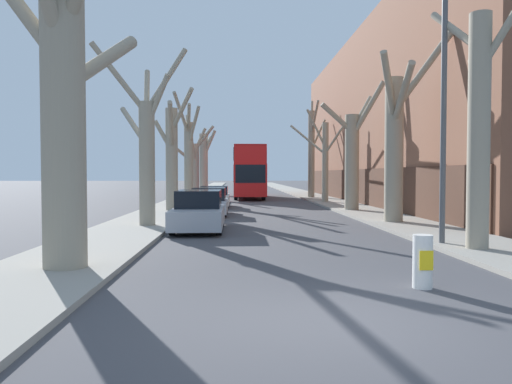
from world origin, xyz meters
The scene contains 21 objects.
ground_plane centered at (0.00, 0.00, 0.00)m, with size 300.00×300.00×0.00m, color #424247.
sidewalk_left centered at (-5.39, 50.00, 0.06)m, with size 2.90×120.00×0.12m, color gray.
sidewalk_right centered at (5.39, 50.00, 0.06)m, with size 2.90×120.00×0.12m, color gray.
building_facade_right centered at (11.82, 28.62, 6.01)m, with size 10.08×40.07×12.05m.
street_tree_left_0 centered at (-5.06, 3.75, 3.72)m, with size 3.28×4.19×7.31m.
street_tree_left_1 centered at (-4.95, 12.53, 3.11)m, with size 3.50×3.22×7.06m.
street_tree_left_2 centered at (-4.97, 20.36, 3.12)m, with size 2.37×3.42×6.55m.
street_tree_left_3 centered at (-4.88, 28.73, 3.47)m, with size 1.81×5.03×7.56m.
street_tree_left_4 centered at (-5.13, 36.48, 2.94)m, with size 4.07×3.88×6.28m.
street_tree_left_5 centered at (-4.83, 45.14, 3.45)m, with size 1.84×3.60×6.59m.
street_tree_right_0 centered at (4.90, 6.05, 3.49)m, with size 2.27×3.05×7.89m.
street_tree_right_1 centered at (5.02, 13.36, 3.54)m, with size 3.14×3.01×7.65m.
street_tree_right_2 centered at (4.90, 20.37, 3.08)m, with size 3.28×2.18×6.93m.
street_tree_right_3 centered at (4.73, 28.26, 3.18)m, with size 3.55×3.49×6.63m.
street_tree_right_4 centered at (4.89, 35.20, 4.13)m, with size 1.84×3.92×8.42m.
double_decker_bus centered at (-0.43, 36.21, 2.47)m, with size 2.56×11.15×4.36m.
parked_car_0 centered at (-2.87, 11.56, 0.69)m, with size 1.80×4.50×1.48m.
parked_car_1 centered at (-2.87, 18.41, 0.65)m, with size 1.83×4.30×1.38m.
parked_car_2 centered at (-2.87, 24.43, 0.63)m, with size 1.85×4.17×1.32m.
lamp_post centered at (4.29, 7.11, 4.95)m, with size 1.40×0.20×8.97m.
traffic_bollard centered at (1.91, 2.06, 0.49)m, with size 0.36×0.37×0.97m.
Camera 1 is at (-1.47, -6.82, 2.08)m, focal length 35.00 mm.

